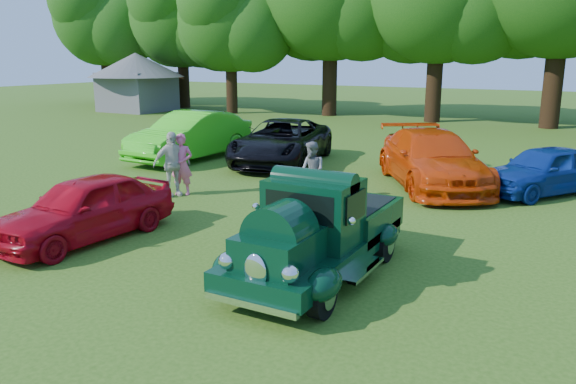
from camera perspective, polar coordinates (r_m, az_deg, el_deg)
The scene contains 11 objects.
ground at distance 10.58m, azimuth -6.69°, elevation -6.64°, with size 120.00×120.00×0.00m, color #2C5113.
hero_pickup at distance 9.52m, azimuth 3.15°, elevation -4.18°, with size 2.04×4.38×1.71m.
red_convertible at distance 12.09m, azimuth -19.97°, elevation -1.53°, with size 1.56×3.87×1.32m, color #AE0716.
back_car_lime at distance 20.67m, azimuth -9.85°, elevation 5.64°, with size 1.81×5.19×1.71m, color #35C71A.
back_car_black at distance 19.57m, azimuth -0.66°, elevation 5.12°, with size 2.53×5.48×1.52m, color black.
back_car_orange at distance 16.58m, azimuth 14.45°, elevation 3.26°, with size 2.22×5.46×1.58m, color #C83507.
back_car_blue at distance 16.67m, azimuth 24.58°, elevation 2.04°, with size 1.56×3.88×1.32m, color navy.
spectator_pink at distance 15.32m, azimuth -10.74°, elevation 2.77°, with size 0.60×0.40×1.66m, color #E15C87.
spectator_grey at distance 14.55m, azimuth 2.45°, elevation 2.15°, with size 0.74×0.58×1.52m, color slate.
spectator_white at distance 15.22m, azimuth -11.73°, elevation 2.80°, with size 1.02×0.42×1.74m, color beige.
gazebo at distance 40.25m, azimuth -15.14°, elevation 11.37°, with size 6.40×6.40×3.90m.
Camera 1 is at (5.85, -8.04, 3.65)m, focal length 35.00 mm.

